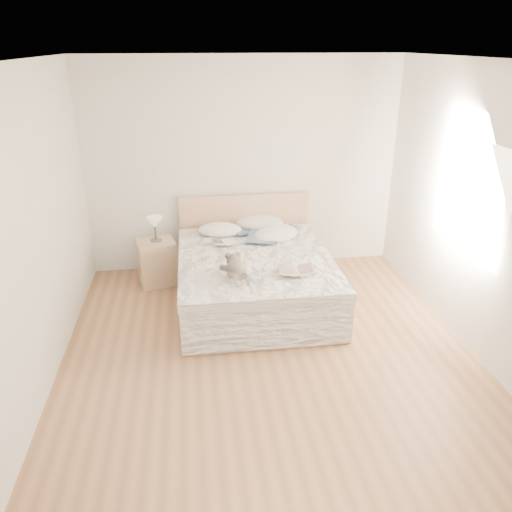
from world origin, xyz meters
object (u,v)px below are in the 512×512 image
(photo_book, at_px, (224,242))
(childrens_book, at_px, (296,270))
(teddy_bear, at_px, (236,274))
(nightstand, at_px, (157,262))
(table_lamp, at_px, (155,224))
(bed, at_px, (254,276))

(photo_book, xyz_separation_m, childrens_book, (0.70, -0.89, 0.00))
(photo_book, bearing_deg, teddy_bear, -99.26)
(nightstand, bearing_deg, photo_book, -20.85)
(teddy_bear, bearing_deg, childrens_book, -3.66)
(nightstand, height_order, table_lamp, table_lamp)
(bed, bearing_deg, childrens_book, -58.06)
(nightstand, relative_size, childrens_book, 1.45)
(photo_book, relative_size, childrens_book, 0.73)
(nightstand, relative_size, table_lamp, 1.81)
(nightstand, height_order, photo_book, photo_book)
(photo_book, height_order, childrens_book, childrens_book)
(nightstand, bearing_deg, teddy_bear, -55.14)
(nightstand, bearing_deg, table_lamp, 71.94)
(childrens_book, bearing_deg, teddy_bear, -170.91)
(table_lamp, relative_size, teddy_bear, 0.88)
(bed, bearing_deg, table_lamp, 150.90)
(photo_book, relative_size, teddy_bear, 0.80)
(nightstand, xyz_separation_m, table_lamp, (0.01, 0.03, 0.50))
(nightstand, relative_size, photo_book, 1.99)
(table_lamp, distance_m, photo_book, 0.89)
(teddy_bear, bearing_deg, photo_book, 84.44)
(nightstand, distance_m, teddy_bear, 1.58)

